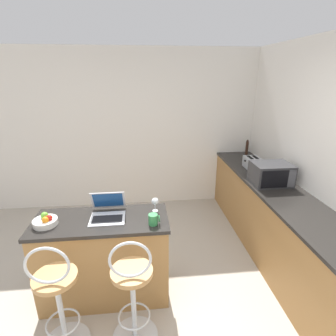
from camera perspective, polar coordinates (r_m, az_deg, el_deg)
name	(u,v)px	position (r m, az deg, el deg)	size (l,w,h in m)	color
wall_back	(138,131)	(4.42, -6.48, 7.97)	(12.00, 0.06, 2.60)	silver
breakfast_bar	(105,258)	(2.85, -13.64, -18.56)	(1.27, 0.54, 0.90)	#9E703D
counter_right	(275,222)	(3.59, 22.18, -10.87)	(0.61, 3.25, 0.90)	#9E703D
bar_stool_near	(58,300)	(2.48, -22.82, -24.95)	(0.40, 0.40, 1.06)	silver
bar_stool_far	(133,294)	(2.38, -7.67, -25.48)	(0.40, 0.40, 1.06)	silver
laptop	(108,210)	(2.62, -12.96, -8.97)	(0.33, 0.34, 0.24)	silver
microwave	(271,174)	(3.48, 21.54, -1.20)	(0.46, 0.36, 0.27)	#2D2D30
toaster	(252,163)	(4.00, 17.83, 1.13)	(0.22, 0.24, 0.17)	#9EA3A8
pepper_mill	(247,148)	(4.64, 16.80, 4.27)	(0.05, 0.05, 0.26)	#331E14
fruit_bowl	(45,221)	(2.67, -25.12, -10.45)	(0.22, 0.22, 0.11)	silver
mug_green	(153,219)	(2.43, -3.19, -11.11)	(0.10, 0.09, 0.10)	#338447
wine_glass_tall	(155,202)	(2.62, -2.83, -7.36)	(0.07, 0.07, 0.14)	silver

